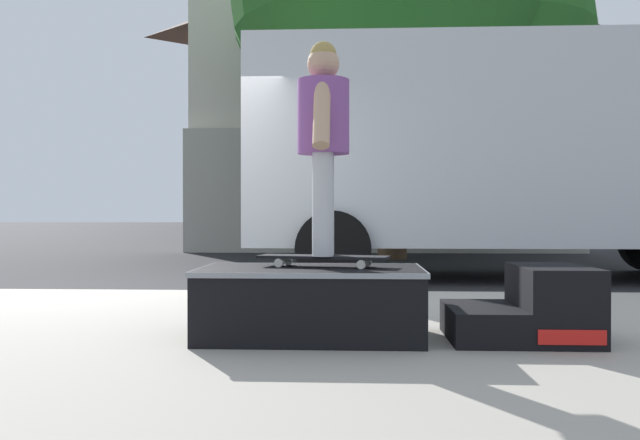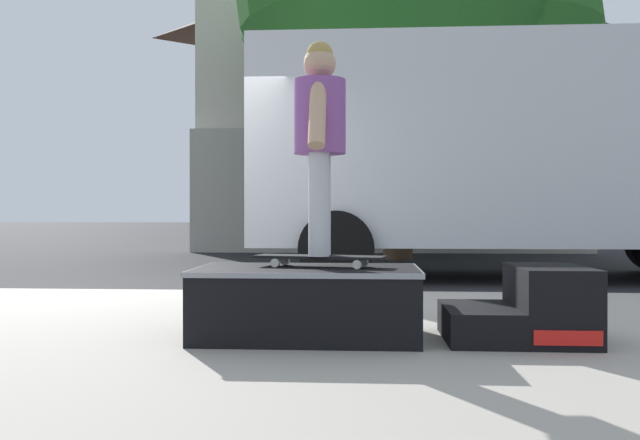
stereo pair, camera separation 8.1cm
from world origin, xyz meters
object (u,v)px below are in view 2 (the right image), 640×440
at_px(skate_box, 307,300).
at_px(skater_kid, 320,130).
at_px(kicker_ramp, 528,310).
at_px(box_truck, 517,151).
at_px(street_tree_main, 418,3).
at_px(skateboard, 320,258).

relative_size(skate_box, skater_kid, 1.03).
relative_size(skate_box, kicker_ramp, 1.62).
xyz_separation_m(skate_box, box_truck, (2.37, 5.15, 1.36)).
bearing_deg(street_tree_main, box_truck, -74.69).
distance_m(skate_box, kicker_ramp, 1.28).
bearing_deg(kicker_ramp, skateboard, 177.43).
height_order(skate_box, street_tree_main, street_tree_main).
bearing_deg(skate_box, skateboard, 37.90).
relative_size(skate_box, box_truck, 0.19).
bearing_deg(street_tree_main, skateboard, -98.23).
bearing_deg(street_tree_main, skater_kid, -98.23).
relative_size(skater_kid, street_tree_main, 0.16).
relative_size(kicker_ramp, skateboard, 1.01).
bearing_deg(box_truck, skate_box, -114.73).
distance_m(kicker_ramp, skateboard, 1.25).
height_order(skate_box, kicker_ramp, kicker_ramp).
height_order(skate_box, skater_kid, skater_kid).
height_order(kicker_ramp, skater_kid, skater_kid).
bearing_deg(skateboard, skate_box, -142.10).
distance_m(skater_kid, street_tree_main, 9.61).
height_order(skateboard, street_tree_main, street_tree_main).
height_order(skateboard, skater_kid, skater_kid).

